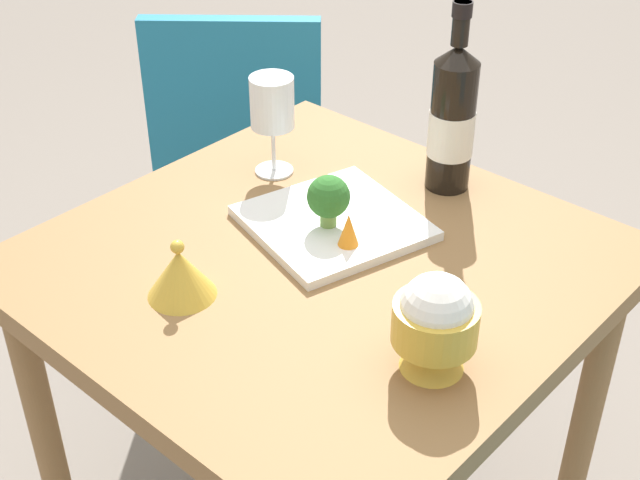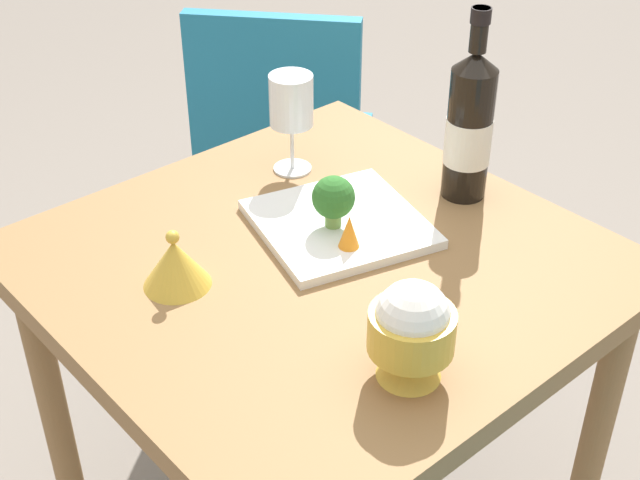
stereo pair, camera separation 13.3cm
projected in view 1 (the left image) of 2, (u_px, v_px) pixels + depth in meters
name	position (u px, v px, depth m)	size (l,w,h in m)	color
dining_table	(320.00, 308.00, 1.40)	(0.79, 0.79, 0.74)	olive
chair_near_window	(239.00, 135.00, 2.15)	(0.56, 0.56, 0.85)	teal
wine_bottle	(452.00, 118.00, 1.45)	(0.08, 0.08, 0.32)	black
wine_glass	(272.00, 105.00, 1.49)	(0.08, 0.08, 0.18)	white
rice_bowl	(435.00, 322.00, 1.10)	(0.11, 0.11, 0.14)	gold
rice_bowl_lid	(180.00, 273.00, 1.25)	(0.10, 0.10, 0.09)	gold
serving_plate	(333.00, 223.00, 1.41)	(0.31, 0.31, 0.02)	white
broccoli_floret	(329.00, 198.00, 1.36)	(0.07, 0.07, 0.09)	#729E4C
carrot_garnish_left	(349.00, 230.00, 1.33)	(0.03, 0.03, 0.05)	orange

